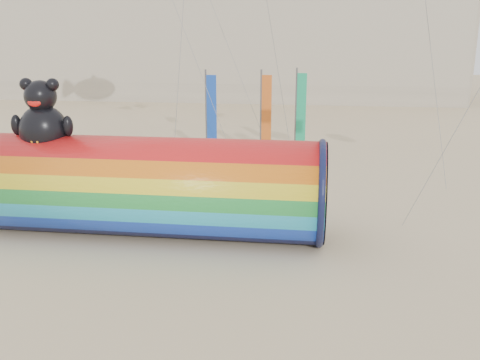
# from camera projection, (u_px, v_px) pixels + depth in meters

# --- Properties ---
(ground) EXTENTS (160.00, 160.00, 0.00)m
(ground) POSITION_uv_depth(u_px,v_px,m) (219.00, 263.00, 17.36)
(ground) COLOR #CCB58C
(ground) RESTS_ON ground
(hotel_building) EXTENTS (60.40, 15.40, 20.60)m
(hotel_building) POSITION_uv_depth(u_px,v_px,m) (182.00, 2.00, 59.93)
(hotel_building) COLOR #B7AD99
(hotel_building) RESTS_ON ground
(windsock_assembly) EXTENTS (12.47, 3.80, 5.75)m
(windsock_assembly) POSITION_uv_depth(u_px,v_px,m) (151.00, 184.00, 19.36)
(windsock_assembly) COLOR red
(windsock_assembly) RESTS_ON ground
(festival_banners) EXTENTS (5.61, 2.07, 5.20)m
(festival_banners) POSITION_uv_depth(u_px,v_px,m) (259.00, 114.00, 30.50)
(festival_banners) COLOR #59595E
(festival_banners) RESTS_ON ground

